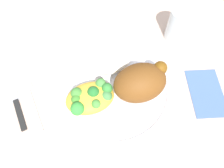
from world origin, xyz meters
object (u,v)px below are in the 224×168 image
(rice_pile, at_px, (108,60))
(napkin, at_px, (206,92))
(roasted_chicken, at_px, (141,82))
(water_glass, at_px, (180,25))
(mac_cheese_with_broccoli, at_px, (90,97))
(knife, at_px, (16,102))
(fork, at_px, (32,100))
(plate, at_px, (112,88))

(rice_pile, xyz_separation_m, napkin, (0.20, -0.14, -0.03))
(roasted_chicken, xyz_separation_m, water_glass, (0.16, 0.13, -0.01))
(rice_pile, bearing_deg, mac_cheese_with_broccoli, -128.71)
(napkin, bearing_deg, knife, 165.84)
(roasted_chicken, distance_m, fork, 0.25)
(fork, height_order, water_glass, water_glass)
(plate, bearing_deg, water_glass, 25.96)
(fork, height_order, knife, knife)
(water_glass, bearing_deg, roasted_chicken, -139.98)
(rice_pile, relative_size, napkin, 0.86)
(fork, relative_size, water_glass, 1.57)
(knife, height_order, water_glass, water_glass)
(plate, relative_size, knife, 1.43)
(knife, xyz_separation_m, water_glass, (0.44, 0.07, 0.04))
(roasted_chicken, bearing_deg, plate, 151.01)
(plate, xyz_separation_m, water_glass, (0.21, 0.10, 0.04))
(rice_pile, bearing_deg, knife, -173.54)
(rice_pile, bearing_deg, fork, -170.81)
(mac_cheese_with_broccoli, bearing_deg, rice_pile, 51.29)
(fork, bearing_deg, napkin, -14.64)
(fork, bearing_deg, water_glass, 10.76)
(mac_cheese_with_broccoli, height_order, napkin, mac_cheese_with_broccoli)
(roasted_chicken, bearing_deg, fork, 166.27)
(mac_cheese_with_broccoli, bearing_deg, knife, 161.13)
(water_glass, bearing_deg, plate, -154.04)
(mac_cheese_with_broccoli, height_order, fork, mac_cheese_with_broccoli)
(napkin, bearing_deg, rice_pile, 145.99)
(fork, distance_m, water_glass, 0.41)
(rice_pile, relative_size, fork, 0.77)
(roasted_chicken, distance_m, rice_pile, 0.10)
(plate, distance_m, napkin, 0.22)
(plate, relative_size, rice_pile, 2.48)
(knife, distance_m, napkin, 0.44)
(knife, bearing_deg, fork, -8.71)
(rice_pile, xyz_separation_m, knife, (-0.23, -0.03, -0.03))
(rice_pile, bearing_deg, napkin, -34.01)
(plate, height_order, knife, plate)
(rice_pile, bearing_deg, plate, -99.29)
(plate, relative_size, roasted_chicken, 2.21)
(fork, distance_m, napkin, 0.41)
(mac_cheese_with_broccoli, relative_size, knife, 0.56)
(fork, bearing_deg, mac_cheese_with_broccoli, -21.49)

